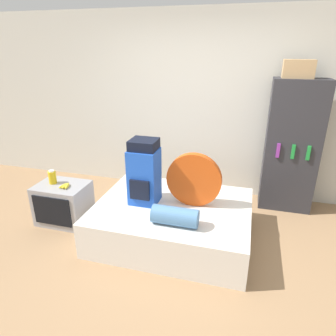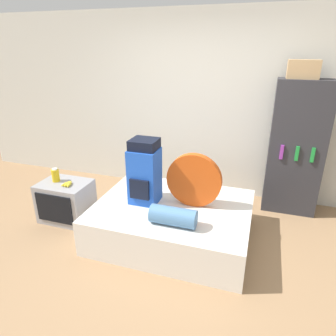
{
  "view_description": "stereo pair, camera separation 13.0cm",
  "coord_description": "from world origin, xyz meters",
  "px_view_note": "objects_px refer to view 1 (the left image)",
  "views": [
    {
      "loc": [
        0.71,
        -2.44,
        2.1
      ],
      "look_at": [
        -0.1,
        0.48,
        0.87
      ],
      "focal_mm": 32.0,
      "sensor_mm": 36.0,
      "label": 1
    },
    {
      "loc": [
        0.83,
        -2.4,
        2.1
      ],
      "look_at": [
        -0.1,
        0.48,
        0.87
      ],
      "focal_mm": 32.0,
      "sensor_mm": 36.0,
      "label": 2
    }
  ],
  "objects_px": {
    "tent_bag": "(194,180)",
    "canister": "(52,177)",
    "sleeping_roll": "(175,216)",
    "cardboard_box": "(298,69)",
    "bookshelf": "(292,147)",
    "backpack": "(144,173)",
    "television": "(64,203)"
  },
  "relations": [
    {
      "from": "bookshelf",
      "to": "cardboard_box",
      "type": "distance_m",
      "value": 0.98
    },
    {
      "from": "backpack",
      "to": "television",
      "type": "distance_m",
      "value": 1.21
    },
    {
      "from": "sleeping_roll",
      "to": "cardboard_box",
      "type": "relative_size",
      "value": 1.33
    },
    {
      "from": "tent_bag",
      "to": "canister",
      "type": "relative_size",
      "value": 3.53
    },
    {
      "from": "television",
      "to": "canister",
      "type": "distance_m",
      "value": 0.36
    },
    {
      "from": "backpack",
      "to": "bookshelf",
      "type": "height_order",
      "value": "bookshelf"
    },
    {
      "from": "sleeping_roll",
      "to": "backpack",
      "type": "bearing_deg",
      "value": 140.11
    },
    {
      "from": "backpack",
      "to": "tent_bag",
      "type": "relative_size",
      "value": 1.21
    },
    {
      "from": "backpack",
      "to": "cardboard_box",
      "type": "distance_m",
      "value": 2.22
    },
    {
      "from": "tent_bag",
      "to": "bookshelf",
      "type": "height_order",
      "value": "bookshelf"
    },
    {
      "from": "canister",
      "to": "backpack",
      "type": "bearing_deg",
      "value": 1.16
    },
    {
      "from": "tent_bag",
      "to": "sleeping_roll",
      "type": "distance_m",
      "value": 0.52
    },
    {
      "from": "bookshelf",
      "to": "tent_bag",
      "type": "bearing_deg",
      "value": -136.62
    },
    {
      "from": "tent_bag",
      "to": "canister",
      "type": "distance_m",
      "value": 1.77
    },
    {
      "from": "backpack",
      "to": "canister",
      "type": "distance_m",
      "value": 1.22
    },
    {
      "from": "television",
      "to": "bookshelf",
      "type": "xyz_separation_m",
      "value": [
        2.74,
        1.16,
        0.62
      ]
    },
    {
      "from": "cardboard_box",
      "to": "tent_bag",
      "type": "bearing_deg",
      "value": -134.78
    },
    {
      "from": "tent_bag",
      "to": "sleeping_roll",
      "type": "relative_size",
      "value": 1.3
    },
    {
      "from": "cardboard_box",
      "to": "canister",
      "type": "bearing_deg",
      "value": -157.78
    },
    {
      "from": "tent_bag",
      "to": "television",
      "type": "xyz_separation_m",
      "value": [
        -1.65,
        -0.12,
        -0.47
      ]
    },
    {
      "from": "canister",
      "to": "bookshelf",
      "type": "bearing_deg",
      "value": 21.74
    },
    {
      "from": "television",
      "to": "bookshelf",
      "type": "bearing_deg",
      "value": 22.92
    },
    {
      "from": "tent_bag",
      "to": "cardboard_box",
      "type": "distance_m",
      "value": 1.85
    },
    {
      "from": "sleeping_roll",
      "to": "television",
      "type": "relative_size",
      "value": 0.76
    },
    {
      "from": "backpack",
      "to": "sleeping_roll",
      "type": "height_order",
      "value": "backpack"
    },
    {
      "from": "tent_bag",
      "to": "bookshelf",
      "type": "distance_m",
      "value": 1.52
    },
    {
      "from": "sleeping_roll",
      "to": "bookshelf",
      "type": "bearing_deg",
      "value": 51.45
    },
    {
      "from": "cardboard_box",
      "to": "backpack",
      "type": "bearing_deg",
      "value": -144.85
    },
    {
      "from": "television",
      "to": "cardboard_box",
      "type": "distance_m",
      "value": 3.33
    },
    {
      "from": "television",
      "to": "canister",
      "type": "height_order",
      "value": "canister"
    },
    {
      "from": "cardboard_box",
      "to": "television",
      "type": "bearing_deg",
      "value": -156.56
    },
    {
      "from": "backpack",
      "to": "cardboard_box",
      "type": "height_order",
      "value": "cardboard_box"
    }
  ]
}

